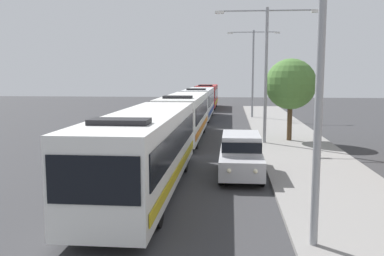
% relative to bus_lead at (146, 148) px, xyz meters
% --- Properties ---
extents(bus_lead, '(2.58, 12.27, 3.21)m').
position_rel_bus_lead_xyz_m(bus_lead, '(0.00, 0.00, 0.00)').
color(bus_lead, silver).
rests_on(bus_lead, ground_plane).
extents(bus_second_in_line, '(2.58, 12.09, 3.21)m').
position_rel_bus_lead_xyz_m(bus_second_in_line, '(-0.00, 13.31, -0.00)').
color(bus_second_in_line, silver).
rests_on(bus_second_in_line, ground_plane).
extents(bus_middle, '(2.58, 11.96, 3.21)m').
position_rel_bus_lead_xyz_m(bus_middle, '(-0.00, 26.75, -0.00)').
color(bus_middle, silver).
rests_on(bus_middle, ground_plane).
extents(bus_fourth_in_line, '(2.58, 10.68, 3.21)m').
position_rel_bus_lead_xyz_m(bus_fourth_in_line, '(-0.00, 40.37, -0.00)').
color(bus_fourth_in_line, maroon).
rests_on(bus_fourth_in_line, ground_plane).
extents(white_suv, '(1.86, 4.78, 1.90)m').
position_rel_bus_lead_xyz_m(white_suv, '(3.70, 2.73, -0.66)').
color(white_suv, '#B7B7BC').
rests_on(white_suv, ground_plane).
extents(streetlamp_near, '(5.16, 0.28, 8.98)m').
position_rel_bus_lead_xyz_m(streetlamp_near, '(5.40, -4.98, 3.85)').
color(streetlamp_near, gray).
rests_on(streetlamp_near, sidewalk).
extents(streetlamp_mid, '(6.45, 0.28, 8.47)m').
position_rel_bus_lead_xyz_m(streetlamp_mid, '(5.40, 11.28, 3.67)').
color(streetlamp_mid, gray).
rests_on(streetlamp_mid, sidewalk).
extents(streetlamp_far, '(5.23, 0.28, 8.77)m').
position_rel_bus_lead_xyz_m(streetlamp_far, '(5.40, 27.54, 3.74)').
color(streetlamp_far, gray).
rests_on(streetlamp_far, sidewalk).
extents(roadside_tree, '(3.33, 3.33, 5.39)m').
position_rel_bus_lead_xyz_m(roadside_tree, '(7.12, 12.45, 2.17)').
color(roadside_tree, '#4C3823').
rests_on(roadside_tree, sidewalk).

